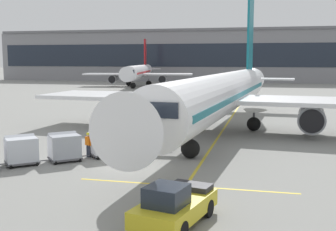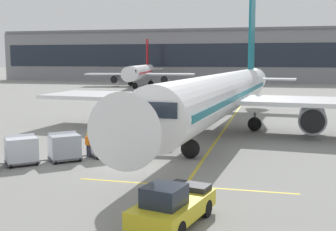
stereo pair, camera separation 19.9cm
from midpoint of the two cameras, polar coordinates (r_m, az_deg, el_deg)
ground_plane at (r=27.41m, az=-5.31°, el=-6.83°), size 600.00×600.00×0.00m
parked_airplane at (r=40.65m, az=7.20°, el=2.87°), size 36.77×46.47×15.35m
belt_loader at (r=31.76m, az=-2.56°, el=-3.11°), size 4.22×4.71×3.46m
baggage_cart_lead at (r=30.34m, az=-8.58°, el=-3.55°), size 2.57×2.52×1.91m
baggage_cart_second at (r=29.47m, az=-13.80°, el=-4.01°), size 2.57×2.52×1.91m
baggage_cart_third at (r=29.20m, az=-19.11°, el=-4.31°), size 2.57×2.52×1.91m
pushback_tug at (r=17.95m, az=0.50°, el=-11.81°), size 3.06×4.77×1.83m
ground_crew_by_loader at (r=29.81m, az=-8.18°, el=-3.74°), size 0.36×0.54×1.74m
ground_crew_by_carts at (r=29.23m, az=-5.81°, el=-3.93°), size 0.53×0.38×1.74m
ground_crew_marshaller at (r=30.31m, az=-10.75°, el=-3.61°), size 0.53×0.38×1.74m
ground_crew_wingwalker at (r=31.84m, az=-8.99°, el=-3.04°), size 0.40×0.50×1.74m
safety_cone_engine_keepout at (r=42.23m, az=-1.32°, el=-1.26°), size 0.63×0.63×0.71m
safety_cone_wingtip at (r=36.87m, az=-3.68°, el=-2.49°), size 0.71×0.71×0.79m
safety_cone_nose_mark at (r=37.98m, az=-4.04°, el=-2.31°), size 0.57×0.57×0.64m
apron_guidance_line_lead_in at (r=40.23m, az=6.96°, el=-2.25°), size 0.20×110.00×0.01m
apron_guidance_line_stop_bar at (r=23.34m, az=1.99°, el=-9.34°), size 12.00×0.20×0.01m
terminal_building at (r=136.63m, az=4.20°, el=7.92°), size 129.52×16.55×15.88m
distant_airplane at (r=108.89m, az=-4.04°, el=5.73°), size 27.87×36.32×12.48m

